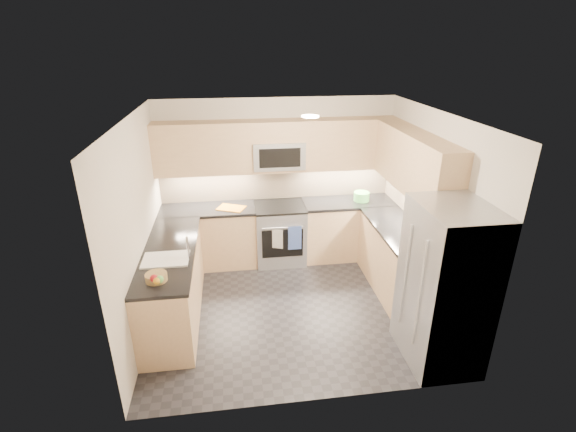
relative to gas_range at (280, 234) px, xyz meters
The scene contains 37 objects.
floor 1.35m from the gas_range, 90.00° to the right, with size 3.60×3.20×0.00m, color #222227.
ceiling 2.41m from the gas_range, 90.00° to the right, with size 3.60×3.20×0.02m, color beige.
wall_back 0.86m from the gas_range, 90.00° to the left, with size 3.60×0.02×2.50m, color beige.
wall_front 2.98m from the gas_range, 90.00° to the right, with size 3.60×0.02×2.50m, color beige.
wall_left 2.34m from the gas_range, 144.69° to the right, with size 0.02×3.20×2.50m, color beige.
wall_right 2.34m from the gas_range, 35.31° to the right, with size 0.02×3.20×2.50m, color beige.
base_cab_back_left 1.09m from the gas_range, behind, with size 1.42×0.60×0.90m, color tan.
base_cab_back_right 1.09m from the gas_range, ahead, with size 1.42×0.60×0.90m, color tan.
base_cab_right 1.88m from the gas_range, 36.87° to the right, with size 0.60×1.70×0.90m, color tan.
base_cab_peninsula 1.97m from the gas_range, 139.64° to the right, with size 0.60×2.00×0.90m, color tan.
countertop_back_left 1.19m from the gas_range, behind, with size 1.42×0.63×0.04m, color black.
countertop_back_right 1.19m from the gas_range, ahead, with size 1.42×0.63×0.04m, color black.
countertop_right 1.93m from the gas_range, 36.87° to the right, with size 0.63×1.70×0.04m, color black.
countertop_peninsula 2.02m from the gas_range, 139.64° to the right, with size 0.63×2.00×0.04m, color black.
upper_cab_back 1.38m from the gas_range, 90.00° to the left, with size 3.60×0.35×0.75m, color tan.
upper_cab_right 2.35m from the gas_range, 31.61° to the right, with size 0.35×1.95×0.75m, color tan.
backsplash_back 0.81m from the gas_range, 90.00° to the left, with size 3.60×0.01×0.51m, color tan.
backsplash_right 2.11m from the gas_range, 24.68° to the right, with size 0.01×2.30×0.51m, color tan.
gas_range is the anchor object (origin of this frame).
range_cooktop 0.46m from the gas_range, ahead, with size 0.76×0.65×0.03m, color black.
oven_door_glass 0.33m from the gas_range, 90.00° to the right, with size 0.62×0.02×0.45m, color black.
oven_handle 0.44m from the gas_range, 90.00° to the right, with size 0.02×0.02×0.60m, color #B2B5BA.
microwave 1.25m from the gas_range, 90.00° to the left, with size 0.76×0.40×0.40m, color #9D9FA4.
microwave_door 1.25m from the gas_range, 90.00° to the right, with size 0.60×0.01×0.28m, color black.
refrigerator 2.86m from the gas_range, 59.12° to the right, with size 0.70×0.90×1.80m, color #9B9DA3.
fridge_handle_left 2.86m from the gas_range, 67.48° to the right, with size 0.02×0.02×1.20m, color #B2B5BA.
fridge_handle_right 2.54m from the gas_range, 64.31° to the right, with size 0.02×0.02×1.20m, color #B2B5BA.
sink_basin 2.18m from the gas_range, 134.53° to the right, with size 0.52×0.38×0.16m, color white.
faucet 2.06m from the gas_range, 129.12° to the right, with size 0.03×0.03×0.28m, color silver.
utensil_bowl 1.41m from the gas_range, ahead, with size 0.24×0.24×0.14m, color #5AC655.
cutting_board 0.89m from the gas_range, behind, with size 0.39×0.27×0.01m, color orange.
fruit_basket 2.55m from the gas_range, 128.09° to the right, with size 0.23×0.23×0.08m, color #9A7A48.
fruit_apple 2.67m from the gas_range, 126.00° to the right, with size 0.08×0.08×0.08m, color #A01217.
fruit_pear 2.66m from the gas_range, 124.56° to the right, with size 0.08×0.08×0.08m, color #5DB14C.
dish_towel_check 0.39m from the gas_range, 102.27° to the right, with size 0.16×0.01×0.30m, color silver.
dish_towel_blue 0.42m from the gas_range, 64.24° to the right, with size 0.20×0.02×0.38m, color #344B91.
fruit_orange 2.70m from the gas_range, 124.68° to the right, with size 0.07×0.07×0.07m, color orange.
Camera 1 is at (-0.69, -4.60, 3.28)m, focal length 26.00 mm.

